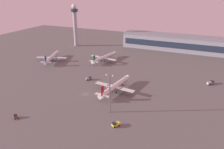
{
  "coord_description": "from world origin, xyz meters",
  "views": [
    {
      "loc": [
        68.53,
        -111.84,
        65.31
      ],
      "look_at": [
        5.66,
        29.24,
        4.0
      ],
      "focal_mm": 35.9,
      "sensor_mm": 36.0,
      "label": 1
    }
  ],
  "objects_px": {
    "baggage_tractor": "(89,78)",
    "cargo_loader": "(116,124)",
    "control_tower": "(75,23)",
    "apron_light_east": "(110,91)",
    "pushback_tug": "(15,116)",
    "fuel_truck": "(210,82)",
    "airplane_far_stand": "(104,58)",
    "airplane_mid_apron": "(52,57)",
    "airplane_taxiway_distant": "(115,86)"
  },
  "relations": [
    {
      "from": "airplane_taxiway_distant",
      "to": "apron_light_east",
      "type": "xyz_separation_m",
      "value": [
        7.93,
        -25.39,
        9.52
      ]
    },
    {
      "from": "pushback_tug",
      "to": "fuel_truck",
      "type": "relative_size",
      "value": 0.56
    },
    {
      "from": "control_tower",
      "to": "airplane_mid_apron",
      "type": "bearing_deg",
      "value": -80.16
    },
    {
      "from": "airplane_mid_apron",
      "to": "baggage_tractor",
      "type": "height_order",
      "value": "airplane_mid_apron"
    },
    {
      "from": "airplane_taxiway_distant",
      "to": "fuel_truck",
      "type": "distance_m",
      "value": 69.26
    },
    {
      "from": "airplane_taxiway_distant",
      "to": "apron_light_east",
      "type": "relative_size",
      "value": 1.63
    },
    {
      "from": "airplane_taxiway_distant",
      "to": "pushback_tug",
      "type": "relative_size",
      "value": 10.36
    },
    {
      "from": "pushback_tug",
      "to": "apron_light_east",
      "type": "distance_m",
      "value": 51.74
    },
    {
      "from": "airplane_taxiway_distant",
      "to": "airplane_mid_apron",
      "type": "bearing_deg",
      "value": 162.85
    },
    {
      "from": "baggage_tractor",
      "to": "apron_light_east",
      "type": "xyz_separation_m",
      "value": [
        33.46,
        -35.41,
        11.92
      ]
    },
    {
      "from": "baggage_tractor",
      "to": "apron_light_east",
      "type": "distance_m",
      "value": 50.16
    },
    {
      "from": "control_tower",
      "to": "baggage_tractor",
      "type": "bearing_deg",
      "value": -52.56
    },
    {
      "from": "cargo_loader",
      "to": "apron_light_east",
      "type": "xyz_separation_m",
      "value": [
        -8.24,
        10.91,
        11.92
      ]
    },
    {
      "from": "baggage_tractor",
      "to": "airplane_mid_apron",
      "type": "bearing_deg",
      "value": -167.38
    },
    {
      "from": "control_tower",
      "to": "airplane_far_stand",
      "type": "xyz_separation_m",
      "value": [
        54.7,
        -38.59,
        -23.4
      ]
    },
    {
      "from": "apron_light_east",
      "to": "cargo_loader",
      "type": "bearing_deg",
      "value": -52.94
    },
    {
      "from": "airplane_taxiway_distant",
      "to": "airplane_far_stand",
      "type": "distance_m",
      "value": 65.04
    },
    {
      "from": "control_tower",
      "to": "airplane_far_stand",
      "type": "distance_m",
      "value": 70.91
    },
    {
      "from": "control_tower",
      "to": "apron_light_east",
      "type": "xyz_separation_m",
      "value": [
        97.41,
        -118.93,
        -13.71
      ]
    },
    {
      "from": "fuel_truck",
      "to": "airplane_taxiway_distant",
      "type": "bearing_deg",
      "value": -111.8
    },
    {
      "from": "airplane_far_stand",
      "to": "apron_light_east",
      "type": "xyz_separation_m",
      "value": [
        42.72,
        -80.34,
        9.69
      ]
    },
    {
      "from": "pushback_tug",
      "to": "cargo_loader",
      "type": "bearing_deg",
      "value": -45.37
    },
    {
      "from": "airplane_far_stand",
      "to": "apron_light_east",
      "type": "distance_m",
      "value": 91.51
    },
    {
      "from": "airplane_taxiway_distant",
      "to": "cargo_loader",
      "type": "height_order",
      "value": "airplane_taxiway_distant"
    },
    {
      "from": "baggage_tractor",
      "to": "pushback_tug",
      "type": "bearing_deg",
      "value": -61.12
    },
    {
      "from": "fuel_truck",
      "to": "airplane_far_stand",
      "type": "bearing_deg",
      "value": -155.62
    },
    {
      "from": "airplane_far_stand",
      "to": "cargo_loader",
      "type": "height_order",
      "value": "airplane_far_stand"
    },
    {
      "from": "control_tower",
      "to": "pushback_tug",
      "type": "bearing_deg",
      "value": -69.47
    },
    {
      "from": "control_tower",
      "to": "airplane_far_stand",
      "type": "height_order",
      "value": "control_tower"
    },
    {
      "from": "cargo_loader",
      "to": "baggage_tractor",
      "type": "bearing_deg",
      "value": -12.87
    },
    {
      "from": "airplane_far_stand",
      "to": "cargo_loader",
      "type": "xyz_separation_m",
      "value": [
        50.96,
        -91.25,
        -2.23
      ]
    },
    {
      "from": "fuel_truck",
      "to": "pushback_tug",
      "type": "bearing_deg",
      "value": -101.55
    },
    {
      "from": "airplane_taxiway_distant",
      "to": "airplane_far_stand",
      "type": "height_order",
      "value": "airplane_taxiway_distant"
    },
    {
      "from": "airplane_taxiway_distant",
      "to": "pushback_tug",
      "type": "distance_m",
      "value": 62.17
    },
    {
      "from": "airplane_taxiway_distant",
      "to": "apron_light_east",
      "type": "distance_m",
      "value": 28.25
    },
    {
      "from": "control_tower",
      "to": "pushback_tug",
      "type": "distance_m",
      "value": 156.57
    },
    {
      "from": "pushback_tug",
      "to": "cargo_loader",
      "type": "relative_size",
      "value": 0.79
    },
    {
      "from": "airplane_far_stand",
      "to": "baggage_tractor",
      "type": "distance_m",
      "value": 45.93
    },
    {
      "from": "apron_light_east",
      "to": "control_tower",
      "type": "bearing_deg",
      "value": 129.32
    },
    {
      "from": "airplane_far_stand",
      "to": "airplane_mid_apron",
      "type": "bearing_deg",
      "value": -146.27
    },
    {
      "from": "control_tower",
      "to": "cargo_loader",
      "type": "bearing_deg",
      "value": -50.87
    },
    {
      "from": "baggage_tractor",
      "to": "fuel_truck",
      "type": "relative_size",
      "value": 0.7
    },
    {
      "from": "airplane_mid_apron",
      "to": "apron_light_east",
      "type": "relative_size",
      "value": 1.55
    },
    {
      "from": "baggage_tractor",
      "to": "cargo_loader",
      "type": "bearing_deg",
      "value": -10.02
    },
    {
      "from": "fuel_truck",
      "to": "apron_light_east",
      "type": "relative_size",
      "value": 0.28
    },
    {
      "from": "airplane_taxiway_distant",
      "to": "apron_light_east",
      "type": "height_order",
      "value": "apron_light_east"
    },
    {
      "from": "pushback_tug",
      "to": "cargo_loader",
      "type": "height_order",
      "value": "cargo_loader"
    },
    {
      "from": "airplane_taxiway_distant",
      "to": "pushback_tug",
      "type": "xyz_separation_m",
      "value": [
        -35.33,
        -51.09,
        -2.51
      ]
    },
    {
      "from": "fuel_truck",
      "to": "baggage_tractor",
      "type": "bearing_deg",
      "value": -126.63
    },
    {
      "from": "control_tower",
      "to": "pushback_tug",
      "type": "height_order",
      "value": "control_tower"
    }
  ]
}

